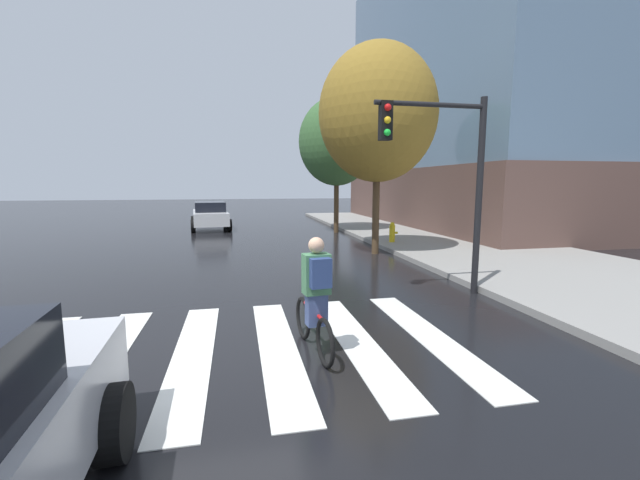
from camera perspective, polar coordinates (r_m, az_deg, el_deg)
ground_plane at (r=6.17m, az=-13.76°, el=-15.23°), size 120.00×120.00×0.00m
crosswalk_stripes at (r=6.20m, az=-17.60°, el=-15.21°), size 7.80×4.19×0.01m
sedan_mid at (r=22.23m, az=-15.34°, el=3.43°), size 2.31×4.38×1.46m
cyclist at (r=5.65m, az=-0.63°, el=-8.09°), size 0.39×1.71×1.69m
traffic_light_near at (r=8.89m, az=17.35°, el=10.55°), size 2.47×0.28×4.20m
fire_hydrant at (r=15.93m, az=10.22°, el=1.09°), size 0.33×0.22×0.78m
street_tree_near at (r=14.05m, az=8.20°, el=17.33°), size 3.92×3.92×6.97m
street_tree_mid at (r=20.04m, az=2.38°, el=13.75°), size 3.68×3.68×6.55m
corner_building at (r=28.39m, az=29.01°, el=17.99°), size 17.89×18.63×15.72m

